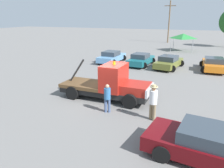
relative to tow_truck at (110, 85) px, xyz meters
The scene contains 11 objects.
ground_plane 1.05m from the tow_truck, behind, with size 160.00×160.00×0.00m, color slate.
tow_truck is the anchor object (origin of this frame).
foreground_car 7.59m from the tow_truck, 36.31° to the right, with size 5.50×2.62×1.34m.
person_near_truck 3.71m from the tow_truck, 30.61° to the right, with size 0.43×0.43×1.92m.
person_at_hood 2.04m from the tow_truck, 71.51° to the right, with size 0.37×0.37×1.64m.
parked_car_skyblue 11.87m from the tow_truck, 112.11° to the left, with size 2.54×4.52×1.34m.
parked_car_teal 10.73m from the tow_truck, 94.69° to the left, with size 2.62×4.45×1.34m.
parked_car_olive 10.67m from the tow_truck, 78.35° to the left, with size 2.88×4.66×1.34m.
parked_car_orange 12.83m from the tow_truck, 60.00° to the left, with size 2.63×4.43×1.34m.
canopy_tent_green 23.48m from the tow_truck, 84.41° to the left, with size 3.14×3.14×2.65m.
utility_pole 33.93m from the tow_truck, 92.56° to the left, with size 2.20×0.24×8.10m.
Camera 1 is at (5.59, -12.31, 5.21)m, focal length 35.00 mm.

